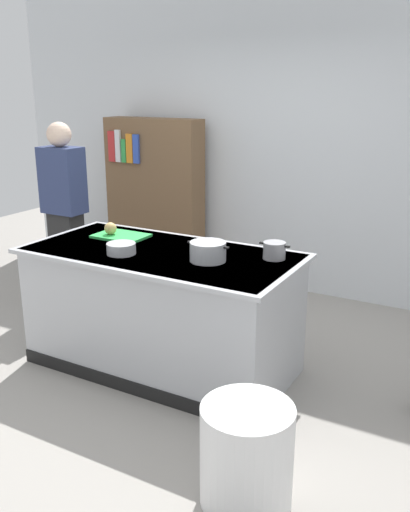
{
  "coord_description": "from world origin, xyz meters",
  "views": [
    {
      "loc": [
        2.13,
        -3.15,
        2.03
      ],
      "look_at": [
        0.25,
        0.2,
        0.85
      ],
      "focal_mm": 39.16,
      "sensor_mm": 36.0,
      "label": 1
    }
  ],
  "objects_px": {
    "onion": "(110,228)",
    "person_guest": "(65,211)",
    "stock_pot": "(208,251)",
    "mixing_bowl": "(121,249)",
    "sauce_pan": "(274,250)",
    "trash_bin": "(247,455)",
    "bookshelf": "(155,198)"
  },
  "relations": [
    {
      "from": "mixing_bowl",
      "to": "trash_bin",
      "type": "height_order",
      "value": "mixing_bowl"
    },
    {
      "from": "onion",
      "to": "stock_pot",
      "type": "xyz_separation_m",
      "value": [
        0.96,
        -0.17,
        -0.0
      ]
    },
    {
      "from": "mixing_bowl",
      "to": "bookshelf",
      "type": "bearing_deg",
      "value": 118.35
    },
    {
      "from": "stock_pot",
      "to": "person_guest",
      "type": "xyz_separation_m",
      "value": [
        -1.88,
        0.65,
        -0.05
      ]
    },
    {
      "from": "stock_pot",
      "to": "trash_bin",
      "type": "distance_m",
      "value": 1.41
    },
    {
      "from": "onion",
      "to": "trash_bin",
      "type": "bearing_deg",
      "value": -33.42
    },
    {
      "from": "onion",
      "to": "person_guest",
      "type": "relative_size",
      "value": 0.06
    },
    {
      "from": "sauce_pan",
      "to": "person_guest",
      "type": "distance_m",
      "value": 2.28
    },
    {
      "from": "bookshelf",
      "to": "onion",
      "type": "bearing_deg",
      "value": -66.56
    },
    {
      "from": "trash_bin",
      "to": "mixing_bowl",
      "type": "bearing_deg",
      "value": 149.37
    },
    {
      "from": "onion",
      "to": "bookshelf",
      "type": "height_order",
      "value": "bookshelf"
    },
    {
      "from": "sauce_pan",
      "to": "bookshelf",
      "type": "bearing_deg",
      "value": 142.58
    },
    {
      "from": "sauce_pan",
      "to": "trash_bin",
      "type": "xyz_separation_m",
      "value": [
        0.39,
        -1.22,
        -0.69
      ]
    },
    {
      "from": "onion",
      "to": "sauce_pan",
      "type": "bearing_deg",
      "value": 3.97
    },
    {
      "from": "onion",
      "to": "stock_pot",
      "type": "distance_m",
      "value": 0.97
    },
    {
      "from": "onion",
      "to": "person_guest",
      "type": "bearing_deg",
      "value": 152.49
    },
    {
      "from": "bookshelf",
      "to": "trash_bin",
      "type": "bearing_deg",
      "value": -48.91
    },
    {
      "from": "mixing_bowl",
      "to": "bookshelf",
      "type": "distance_m",
      "value": 2.25
    },
    {
      "from": "sauce_pan",
      "to": "stock_pot",
      "type": "bearing_deg",
      "value": -144.84
    },
    {
      "from": "onion",
      "to": "stock_pot",
      "type": "relative_size",
      "value": 0.31
    },
    {
      "from": "sauce_pan",
      "to": "trash_bin",
      "type": "distance_m",
      "value": 1.46
    },
    {
      "from": "sauce_pan",
      "to": "trash_bin",
      "type": "bearing_deg",
      "value": -72.51
    },
    {
      "from": "onion",
      "to": "sauce_pan",
      "type": "relative_size",
      "value": 0.44
    },
    {
      "from": "person_guest",
      "to": "bookshelf",
      "type": "height_order",
      "value": "person_guest"
    },
    {
      "from": "person_guest",
      "to": "bookshelf",
      "type": "xyz_separation_m",
      "value": [
        0.2,
        1.18,
        -0.06
      ]
    },
    {
      "from": "trash_bin",
      "to": "bookshelf",
      "type": "relative_size",
      "value": 0.31
    },
    {
      "from": "mixing_bowl",
      "to": "trash_bin",
      "type": "relative_size",
      "value": 0.38
    },
    {
      "from": "onion",
      "to": "mixing_bowl",
      "type": "height_order",
      "value": "onion"
    },
    {
      "from": "stock_pot",
      "to": "mixing_bowl",
      "type": "bearing_deg",
      "value": -165.62
    },
    {
      "from": "mixing_bowl",
      "to": "bookshelf",
      "type": "relative_size",
      "value": 0.12
    },
    {
      "from": "mixing_bowl",
      "to": "person_guest",
      "type": "xyz_separation_m",
      "value": [
        -1.27,
        0.8,
        -0.03
      ]
    },
    {
      "from": "trash_bin",
      "to": "sauce_pan",
      "type": "bearing_deg",
      "value": 107.49
    }
  ]
}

